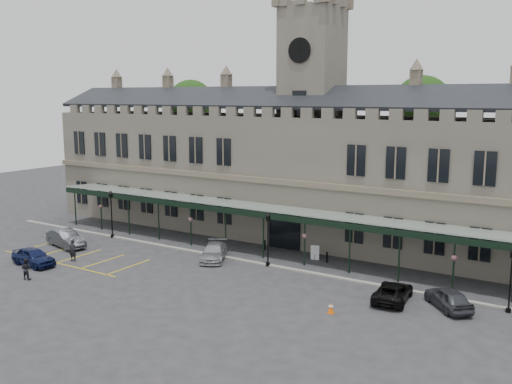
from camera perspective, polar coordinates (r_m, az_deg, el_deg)
The scene contains 22 objects.
ground at distance 44.16m, azimuth -4.21°, elevation -8.81°, with size 140.00×140.00×0.00m, color #2A2B2D.
station_building at distance 55.98m, azimuth 5.43°, elevation 1.90°, with size 60.00×10.36×17.30m.
clock_tower at distance 55.57m, azimuth 5.58°, elevation 8.71°, with size 5.60×5.60×24.80m.
canopy at distance 49.46m, azimuth 0.91°, elevation -3.87°, with size 50.00×4.10×4.30m.
kerb at distance 48.46m, azimuth -0.32°, elevation -7.03°, with size 60.00×0.40×0.12m, color gray.
parking_markings at distance 52.43m, azimuth -17.70°, elevation -6.27°, with size 16.00×6.00×0.01m, color gold, non-canonical shape.
tree_behind_left at distance 75.16m, azimuth -6.53°, elevation 8.69°, with size 6.00×6.00×16.00m.
tree_behind_mid at distance 61.04m, azimuth 16.26°, elevation 8.18°, with size 6.00×6.00×16.00m.
lamp_post_left at distance 58.06m, azimuth -14.27°, elevation -1.72°, with size 0.45×0.45×4.76m.
lamp_post_mid at distance 46.88m, azimuth 1.20°, elevation -4.25°, with size 0.43×0.43×4.56m.
lamp_post_right at distance 40.52m, azimuth 24.15°, elevation -7.51°, with size 0.41×0.41×4.36m.
traffic_cone at distance 37.98m, azimuth 7.50°, elevation -11.43°, with size 0.45×0.45×0.71m.
sign_board at distance 49.44m, azimuth 5.91°, elevation -6.07°, with size 0.73×0.25×1.27m.
bollard_left at distance 52.19m, azimuth 0.88°, elevation -5.34°, with size 0.17×0.17×0.94m, color black.
bollard_right at distance 48.79m, azimuth 7.10°, elevation -6.50°, with size 0.16×0.16×0.92m, color black.
car_left_a at distance 51.02m, azimuth -21.36°, elevation -6.04°, with size 1.77×4.40×1.50m, color #0D153B.
car_left_b at distance 56.09m, azimuth -18.47°, elevation -4.44°, with size 1.70×4.87×1.60m, color #323439.
car_taxi at distance 49.32m, azimuth -4.22°, elevation -6.00°, with size 1.92×4.73×1.37m, color #929599.
car_van at distance 40.77m, azimuth 13.52°, elevation -9.69°, with size 2.13×4.62×1.28m, color black.
car_right_a at distance 40.36m, azimuth 18.68°, elevation -10.02°, with size 1.71×4.24×1.44m, color #323439.
person_a at distance 51.10m, azimuth -17.85°, elevation -5.59°, with size 0.69×0.45×1.89m, color black.
person_b at distance 47.40m, azimuth -22.00°, elevation -7.16°, with size 0.81×0.63×1.66m, color black.
Camera 1 is at (25.04, -33.61, 13.92)m, focal length 40.00 mm.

